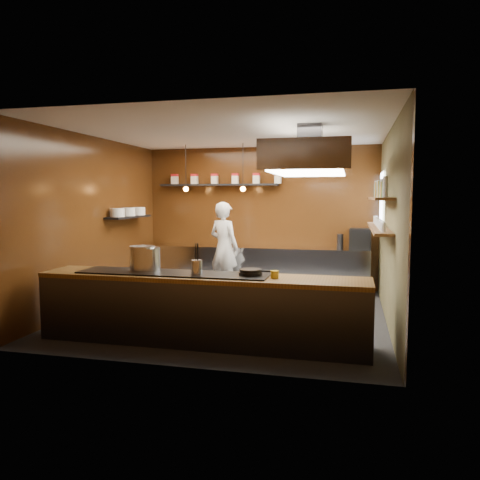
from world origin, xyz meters
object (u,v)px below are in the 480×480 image
(stockpot_small, at_px, (148,259))
(espresso_machine, at_px, (360,239))
(stockpot_large, at_px, (142,258))
(chef, at_px, (224,248))
(extractor_hood, at_px, (310,159))

(stockpot_small, distance_m, espresso_machine, 4.72)
(stockpot_large, distance_m, chef, 3.19)
(stockpot_small, xyz_separation_m, espresso_machine, (2.89, 3.72, 0.01))
(stockpot_small, bearing_deg, stockpot_large, -164.57)
(stockpot_small, xyz_separation_m, chef, (0.22, 3.15, -0.17))
(extractor_hood, relative_size, espresso_machine, 4.83)
(stockpot_large, bearing_deg, espresso_machine, 51.59)
(stockpot_large, xyz_separation_m, stockpot_small, (0.08, 0.02, -0.01))
(extractor_hood, xyz_separation_m, espresso_machine, (0.80, 2.62, -1.40))
(extractor_hood, distance_m, chef, 3.19)
(chef, bearing_deg, extractor_hood, 156.88)
(stockpot_small, height_order, chef, chef)
(stockpot_small, bearing_deg, espresso_machine, 52.16)
(chef, bearing_deg, stockpot_small, 110.32)
(stockpot_small, relative_size, chef, 0.18)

